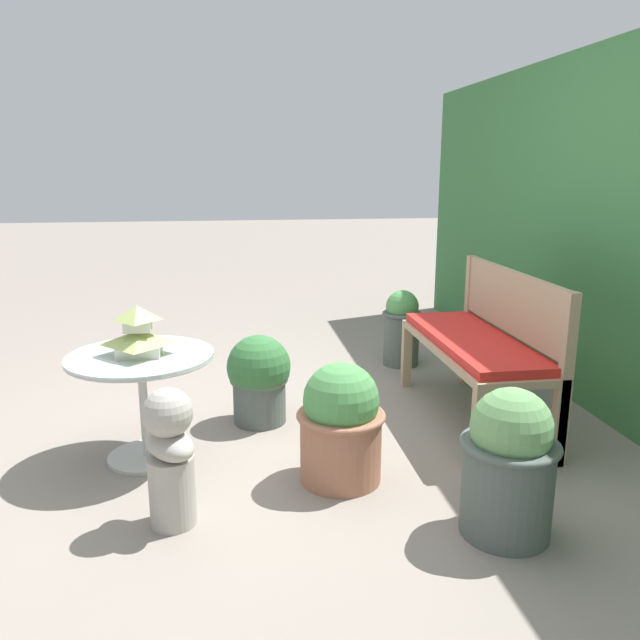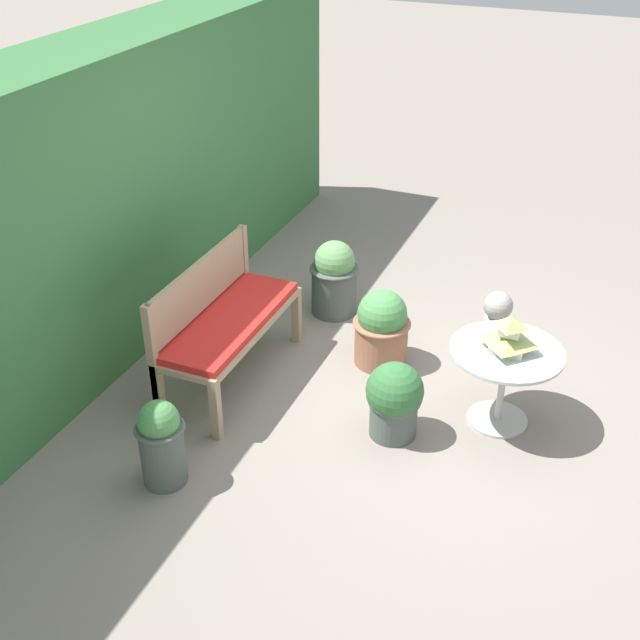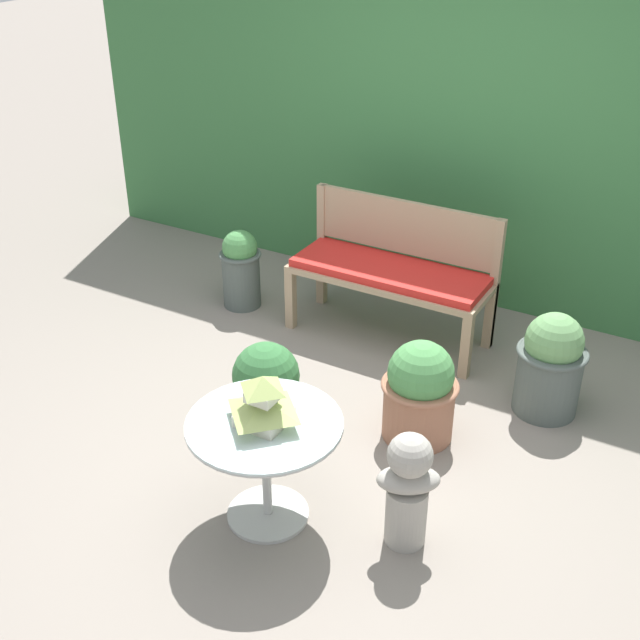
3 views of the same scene
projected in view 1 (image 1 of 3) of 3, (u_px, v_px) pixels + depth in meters
The scene contains 10 objects.
ground at pixel (271, 448), 3.36m from camera, with size 30.00×30.00×0.00m, color gray.
garden_bench at pixel (473, 348), 3.64m from camera, with size 1.32×0.48×0.51m.
bench_backrest at pixel (511, 313), 3.62m from camera, with size 1.32×0.06×0.89m.
patio_table at pixel (142, 377), 3.14m from camera, with size 0.73×0.73×0.56m.
pagoda_birdhouse at pixel (139, 334), 3.08m from camera, with size 0.28×0.28×0.25m.
garden_bust at pixel (170, 454), 2.58m from camera, with size 0.34×0.29×0.61m.
potted_plant_bench_left at pixel (341, 424), 2.96m from camera, with size 0.43×0.43×0.59m.
potted_plant_path_edge at pixel (259, 378), 3.65m from camera, with size 0.37×0.37×0.53m.
potted_plant_table_far at pixel (509, 464), 2.51m from camera, with size 0.40×0.40×0.63m.
potted_plant_hedge_corner at pixel (402, 327), 4.72m from camera, with size 0.30×0.30×0.58m.
Camera 1 is at (3.10, -0.19, 1.47)m, focal length 35.00 mm.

